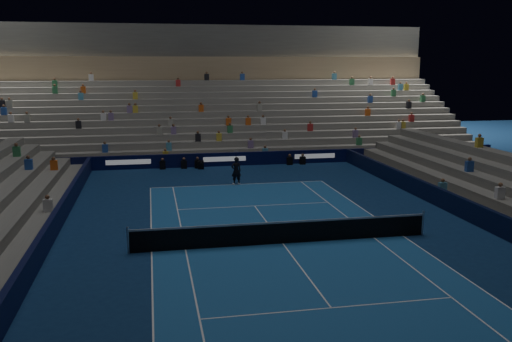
{
  "coord_description": "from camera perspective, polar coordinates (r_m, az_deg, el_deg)",
  "views": [
    {
      "loc": [
        -5.35,
        -21.68,
        7.5
      ],
      "look_at": [
        0.0,
        6.0,
        2.0
      ],
      "focal_mm": 38.54,
      "sensor_mm": 36.0,
      "label": 1
    }
  ],
  "objects": [
    {
      "name": "sponsor_barrier_west",
      "position": [
        23.19,
        -21.38,
        -7.32
      ],
      "size": [
        0.25,
        37.0,
        1.0
      ],
      "primitive_type": "cube",
      "color": "#080D33",
      "rests_on": "ground"
    },
    {
      "name": "court_surface",
      "position": [
        23.55,
        2.8,
        -7.53
      ],
      "size": [
        10.97,
        23.77,
        0.01
      ],
      "primitive_type": "cube",
      "color": "#1B5394",
      "rests_on": "ground"
    },
    {
      "name": "tennis_player",
      "position": [
        34.58,
        -2.07,
        0.01
      ],
      "size": [
        0.71,
        0.53,
        1.77
      ],
      "primitive_type": "imported",
      "rotation": [
        0.0,
        0.0,
        3.31
      ],
      "color": "black",
      "rests_on": "ground"
    },
    {
      "name": "ground",
      "position": [
        23.55,
        2.8,
        -7.54
      ],
      "size": [
        90.0,
        90.0,
        0.0
      ],
      "primitive_type": "plane",
      "color": "#0D2750",
      "rests_on": "ground"
    },
    {
      "name": "grandstand_main",
      "position": [
        50.04,
        -4.8,
        6.27
      ],
      "size": [
        44.0,
        15.2,
        11.2
      ],
      "color": "slate",
      "rests_on": "ground"
    },
    {
      "name": "sponsor_barrier_east",
      "position": [
        27.3,
        23.07,
        -4.72
      ],
      "size": [
        0.25,
        37.0,
        1.0
      ],
      "primitive_type": "cube",
      "color": "black",
      "rests_on": "ground"
    },
    {
      "name": "sponsor_barrier_far",
      "position": [
        41.13,
        -3.31,
        1.22
      ],
      "size": [
        44.0,
        0.25,
        1.0
      ],
      "primitive_type": "cube",
      "color": "black",
      "rests_on": "ground"
    },
    {
      "name": "tennis_net",
      "position": [
        23.4,
        2.81,
        -6.37
      ],
      "size": [
        12.9,
        0.1,
        1.1
      ],
      "color": "#B2B2B7",
      "rests_on": "ground"
    },
    {
      "name": "broadcast_camera",
      "position": [
        40.13,
        -5.75,
        0.65
      ],
      "size": [
        0.47,
        0.9,
        0.58
      ],
      "color": "black",
      "rests_on": "ground"
    }
  ]
}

